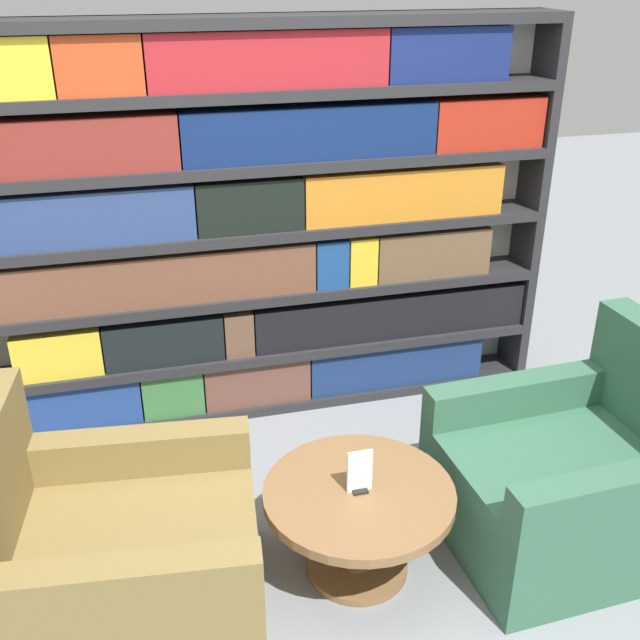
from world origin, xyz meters
TOP-DOWN VIEW (x-y plane):
  - ground_plane at (0.00, 0.00)m, footprint 14.00×14.00m
  - bookshelf at (-0.00, 1.45)m, footprint 2.94×0.30m
  - armchair_left at (-0.82, 0.10)m, footprint 1.03×0.90m
  - armchair_right at (1.03, 0.10)m, footprint 0.98×0.84m
  - coffee_table at (0.10, 0.12)m, footprint 0.73×0.73m
  - table_sign at (0.10, 0.12)m, footprint 0.10×0.06m

SIDE VIEW (x-z plane):
  - ground_plane at x=0.00m, z-range 0.00..0.00m
  - coffee_table at x=0.10m, z-range 0.09..0.48m
  - armchair_left at x=-0.82m, z-range -0.15..0.72m
  - armchair_right at x=1.03m, z-range -0.15..0.72m
  - table_sign at x=0.10m, z-range 0.38..0.55m
  - bookshelf at x=0.00m, z-range -0.02..1.95m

